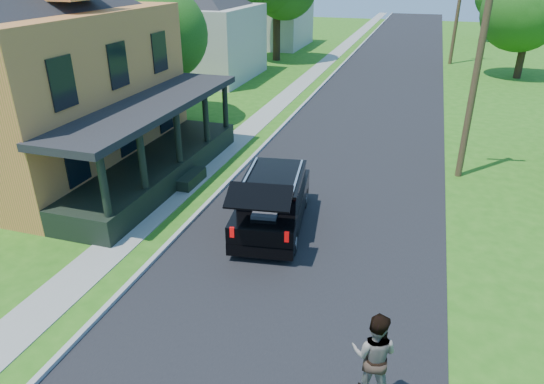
% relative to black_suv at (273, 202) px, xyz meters
% --- Properties ---
extents(ground, '(140.00, 140.00, 0.00)m').
position_rel_black_suv_xyz_m(ground, '(1.40, -3.81, -0.89)').
color(ground, '#286514').
rests_on(ground, ground).
extents(street, '(8.00, 120.00, 0.02)m').
position_rel_black_suv_xyz_m(street, '(1.40, 16.19, -0.89)').
color(street, black).
rests_on(street, ground).
extents(curb, '(0.15, 120.00, 0.12)m').
position_rel_black_suv_xyz_m(curb, '(-2.65, 16.19, -0.89)').
color(curb, '#9A9A95').
rests_on(curb, ground).
extents(sidewalk, '(1.30, 120.00, 0.03)m').
position_rel_black_suv_xyz_m(sidewalk, '(-4.20, 16.19, -0.89)').
color(sidewalk, gray).
rests_on(sidewalk, ground).
extents(front_walk, '(6.50, 1.20, 0.03)m').
position_rel_black_suv_xyz_m(front_walk, '(-8.10, 2.19, -0.89)').
color(front_walk, gray).
rests_on(front_walk, ground).
extents(main_house, '(15.56, 15.56, 10.10)m').
position_rel_black_suv_xyz_m(main_house, '(-11.40, 2.18, 4.03)').
color(main_house, '#EC7E45').
rests_on(main_house, ground).
extents(neighbor_house_mid, '(12.78, 12.78, 8.30)m').
position_rel_black_suv_xyz_m(neighbor_house_mid, '(-12.10, 20.19, 3.30)').
color(neighbor_house_mid, beige).
rests_on(neighbor_house_mid, ground).
extents(neighbor_house_far, '(12.78, 12.78, 8.30)m').
position_rel_black_suv_xyz_m(neighbor_house_far, '(-12.10, 36.19, 3.30)').
color(neighbor_house_far, beige).
rests_on(neighbor_house_far, ground).
extents(black_suv, '(2.55, 5.20, 2.33)m').
position_rel_black_suv_xyz_m(black_suv, '(0.00, 0.00, 0.00)').
color(black_suv, black).
rests_on(black_suv, ground).
extents(skateboarder, '(0.92, 0.74, 1.78)m').
position_rel_black_suv_xyz_m(skateboarder, '(3.90, -6.20, 0.41)').
color(skateboarder, black).
rests_on(skateboarder, ground).
extents(tree_left_mid, '(6.00, 6.06, 8.15)m').
position_rel_black_suv_xyz_m(tree_left_mid, '(-9.13, 9.71, 4.40)').
color(tree_left_mid, black).
rests_on(tree_left_mid, ground).
extents(tree_right_mid, '(5.61, 5.47, 8.29)m').
position_rel_black_suv_xyz_m(tree_right_mid, '(10.57, 26.90, 4.44)').
color(tree_right_mid, black).
rests_on(tree_right_mid, ground).
extents(utility_pole_near, '(1.58, 0.37, 8.29)m').
position_rel_black_suv_xyz_m(utility_pole_near, '(5.90, 6.21, 3.39)').
color(utility_pole_near, '#3E2D1D').
rests_on(utility_pole_near, ground).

